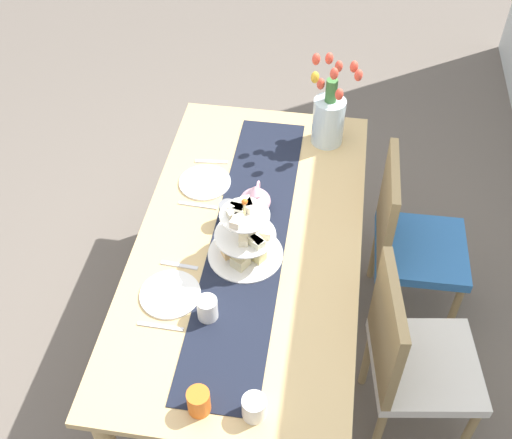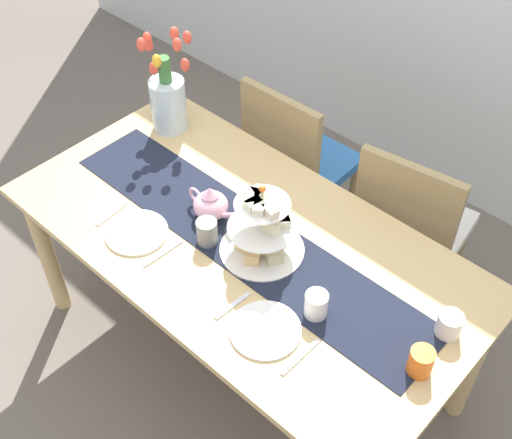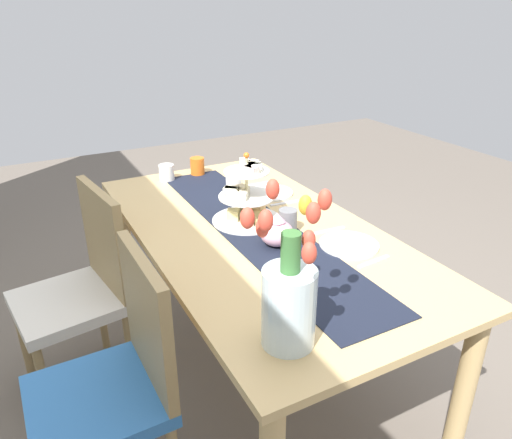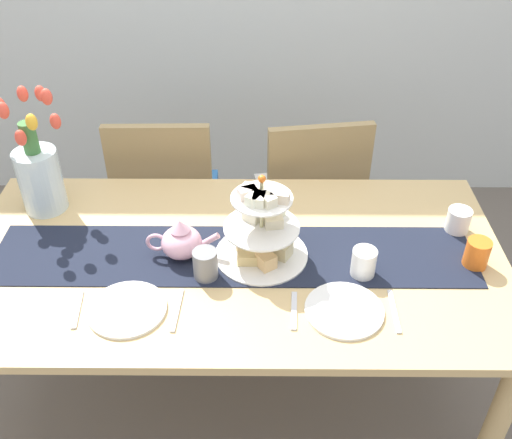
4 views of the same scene
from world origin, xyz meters
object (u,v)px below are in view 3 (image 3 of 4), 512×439
cream_jug (167,173)px  fork_left (374,262)px  dinner_plate_left (349,245)px  knife_right (256,184)px  dining_table (257,250)px  mug_white_text (234,185)px  teapot (277,232)px  tulip_vase (289,296)px  chair_right (83,284)px  chair_left (117,377)px  mug_orange (197,166)px  mug_grey (288,221)px  dinner_plate_right (270,193)px  knife_left (327,231)px  tiered_cake_stand (246,199)px  fork_right (285,203)px

cream_jug → fork_left: (-1.20, -0.38, -0.04)m
dinner_plate_left → knife_right: bearing=0.0°
dining_table → mug_white_text: 0.44m
teapot → tulip_vase: bearing=152.8°
tulip_vase → fork_left: bearing=-65.2°
chair_right → cream_jug: chair_right is taller
tulip_vase → knife_right: bearing=-23.9°
chair_left → mug_white_text: 1.10m
cream_jug → dinner_plate_left: bearing=-159.9°
knife_right → fork_left: bearing=180.0°
dinner_plate_left → mug_orange: bearing=11.0°
chair_left → mug_white_text: (0.73, -0.77, 0.28)m
dining_table → mug_grey: mug_grey is taller
dinner_plate_right → dining_table: bearing=143.1°
chair_right → knife_left: (-0.46, -0.93, 0.24)m
tiered_cake_stand → mug_grey: size_ratio=3.20×
chair_left → fork_right: (0.51, -0.93, 0.24)m
dining_table → cream_jug: bearing=10.4°
tiered_cake_stand → mug_white_text: (0.31, -0.09, -0.06)m
knife_left → dinner_plate_right: bearing=0.0°
chair_right → knife_right: 0.97m
dinner_plate_right → mug_orange: size_ratio=2.42×
cream_jug → dinner_plate_right: cream_jug is taller
dinner_plate_left → chair_left: bearing=91.5°
dinner_plate_right → mug_grey: bearing=160.4°
chair_right → dinner_plate_right: size_ratio=3.96×
mug_grey → mug_white_text: mug_grey is taller
cream_jug → fork_right: (-0.57, -0.38, -0.04)m
mug_orange → fork_right: bearing=-160.4°
dining_table → mug_orange: 0.78m
chair_right → knife_right: chair_right is taller
tiered_cake_stand → mug_white_text: size_ratio=3.20×
knife_left → fork_right: same height
chair_right → mug_grey: 0.92m
fork_right → knife_left: bearing=180.0°
cream_jug → dinner_plate_left: 1.12m
cream_jug → tiered_cake_stand: bearing=-168.3°
fork_left → knife_left: 0.29m
chair_left → fork_left: chair_left is taller
dining_table → dinner_plate_right: 0.42m
teapot → chair_right: bearing=55.3°
fork_left → mug_orange: (1.21, 0.21, 0.04)m
dinner_plate_left → fork_left: dinner_plate_left is taller
tulip_vase → mug_orange: (1.44, -0.30, -0.10)m
knife_right → cream_jug: bearing=53.9°
knife_left → mug_white_text: size_ratio=1.79×
chair_left → tulip_vase: 0.67m
chair_right → cream_jug: 0.76m
chair_left → teapot: bearing=-77.0°
dining_table → chair_right: chair_right is taller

